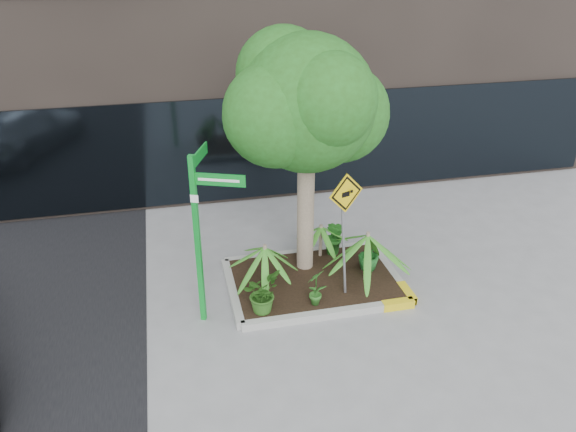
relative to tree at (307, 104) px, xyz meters
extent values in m
plane|color=gray|center=(-0.14, -0.81, -3.48)|extent=(80.00, 80.00, 0.00)
cube|color=#9E9E99|center=(0.06, 0.59, -3.40)|extent=(3.20, 0.15, 0.15)
cube|color=#9E9E99|center=(0.06, -1.61, -3.40)|extent=(3.20, 0.15, 0.15)
cube|color=#9E9E99|center=(-1.54, -0.51, -3.40)|extent=(0.15, 2.20, 0.15)
cube|color=#9E9E99|center=(1.66, -0.51, -3.40)|extent=(0.15, 2.20, 0.15)
cube|color=yellow|center=(1.36, -1.61, -3.40)|extent=(0.60, 0.17, 0.15)
cube|color=black|center=(0.06, -0.51, -3.36)|extent=(3.05, 2.05, 0.06)
cylinder|color=gray|center=(0.00, -0.02, -1.94)|extent=(0.33, 0.33, 3.07)
cylinder|color=gray|center=(0.10, -0.02, -0.81)|extent=(0.58, 0.16, 1.00)
sphere|color=#215117|center=(0.00, -0.02, 0.00)|extent=(2.46, 2.46, 2.46)
sphere|color=#215117|center=(0.72, 0.29, -0.30)|extent=(1.84, 1.84, 1.84)
sphere|color=#215117|center=(-0.61, -0.22, -0.10)|extent=(1.84, 1.84, 1.84)
sphere|color=#215117|center=(0.21, -0.63, 0.21)|extent=(1.64, 1.64, 1.64)
sphere|color=#215117|center=(-0.31, 0.49, 0.41)|extent=(1.74, 1.74, 1.74)
cylinder|color=gray|center=(1.01, -0.77, -2.81)|extent=(0.07, 0.07, 1.04)
cylinder|color=gray|center=(-0.92, -0.60, -2.87)|extent=(0.07, 0.07, 0.91)
cylinder|color=gray|center=(0.42, 0.30, -2.97)|extent=(0.07, 0.07, 0.72)
imported|color=#275618|center=(-1.12, -1.31, -2.96)|extent=(0.91, 0.91, 0.73)
imported|color=#206D28|center=(1.21, -0.41, -2.96)|extent=(0.56, 0.56, 0.73)
imported|color=#28641F|center=(-0.14, -1.33, -2.96)|extent=(0.54, 0.54, 0.72)
imported|color=#1D5A1A|center=(0.72, 0.28, -2.92)|extent=(0.61, 0.61, 0.81)
cube|color=#0E9B2B|center=(-2.14, -1.13, -1.93)|extent=(0.11, 0.11, 3.10)
cube|color=#0E9B2B|center=(-1.75, -1.28, -0.77)|extent=(0.81, 0.34, 0.20)
cube|color=#0E9B2B|center=(-1.99, -0.74, -0.55)|extent=(0.34, 0.81, 0.20)
cube|color=white|center=(-1.75, -1.30, -0.77)|extent=(0.62, 0.25, 0.04)
cube|color=white|center=(-2.01, -0.74, -0.55)|extent=(0.25, 0.62, 0.04)
cube|color=white|center=(-2.14, -1.18, -1.10)|extent=(0.13, 0.05, 0.13)
cylinder|color=slate|center=(0.45, -1.01, -2.24)|extent=(0.16, 0.31, 2.16)
cube|color=yellow|center=(0.45, -1.03, -1.33)|extent=(0.69, 0.27, 0.73)
cube|color=black|center=(0.45, -1.04, -1.33)|extent=(0.61, 0.23, 0.65)
cube|color=yellow|center=(0.45, -1.05, -1.33)|extent=(0.52, 0.20, 0.55)
cube|color=black|center=(0.44, -1.05, -1.34)|extent=(0.16, 0.06, 0.10)
camera|label=1|loc=(-2.51, -9.40, 2.63)|focal=35.00mm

